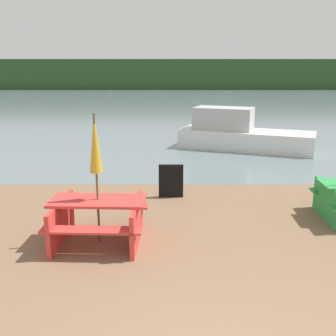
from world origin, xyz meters
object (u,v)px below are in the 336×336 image
at_px(boat, 239,134).
at_px(signboard, 170,181).
at_px(picnic_table_red, 98,216).
at_px(umbrella_gold, 95,146).

bearing_deg(boat, signboard, -93.54).
relative_size(picnic_table_red, boat, 0.32).
height_order(umbrella_gold, signboard, umbrella_gold).
height_order(umbrella_gold, boat, umbrella_gold).
xyz_separation_m(umbrella_gold, signboard, (1.22, 2.35, -1.27)).
height_order(boat, signboard, boat).
xyz_separation_m(umbrella_gold, boat, (3.74, 7.85, -1.11)).
bearing_deg(signboard, boat, 65.41).
bearing_deg(boat, umbrella_gold, -94.40).
relative_size(picnic_table_red, umbrella_gold, 0.74).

